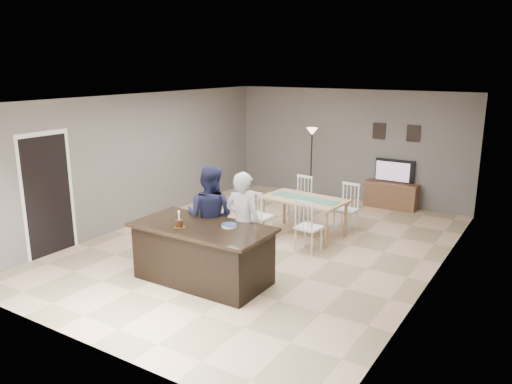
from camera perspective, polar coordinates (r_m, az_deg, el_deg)
The scene contains 14 objects.
floor at distance 9.32m, azimuth 0.87°, elevation -6.17°, with size 8.00×8.00×0.00m, color #D7AE8A.
room_shell at distance 8.87m, azimuth 0.92°, elevation 4.02°, with size 8.00×8.00×8.00m.
kitchen_island at distance 7.77m, azimuth -6.07°, elevation -6.96°, with size 2.15×1.10×0.90m.
tv_console at distance 12.08m, azimuth 15.17°, elevation -0.36°, with size 1.20×0.40×0.60m, color brown.
television at distance 12.02m, azimuth 15.45°, elevation 2.31°, with size 0.91×0.12×0.53m, color black.
tv_screen_glow at distance 11.95m, azimuth 15.34°, elevation 2.28°, with size 0.78×0.78×0.00m, color #D35317.
picture_frames at distance 12.02m, azimuth 15.69°, elevation 6.59°, with size 1.10×0.02×0.38m.
doorway at distance 9.33m, azimuth -22.78°, elevation 0.78°, with size 0.00×2.10×2.65m.
woman at distance 7.85m, azimuth -1.46°, elevation -3.67°, with size 0.61×0.40×1.68m, color #B2B1B5.
man at distance 8.21m, azimuth -5.27°, elevation -2.82°, with size 0.83×0.65×1.70m, color #1B1E3C.
birthday_cake at distance 7.59m, azimuth -8.77°, elevation -3.55°, with size 0.16×0.16×0.25m.
plate_stack at distance 7.54m, azimuth -3.09°, elevation -3.83°, with size 0.24×0.24×0.04m.
dining_table at distance 9.76m, azimuth 5.51°, elevation -1.45°, with size 1.69×1.94×0.97m.
floor_lamp at distance 12.08m, azimuth 6.39°, elevation 5.39°, with size 0.27×0.27×1.81m.
Camera 1 is at (4.52, -7.46, 3.28)m, focal length 35.00 mm.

